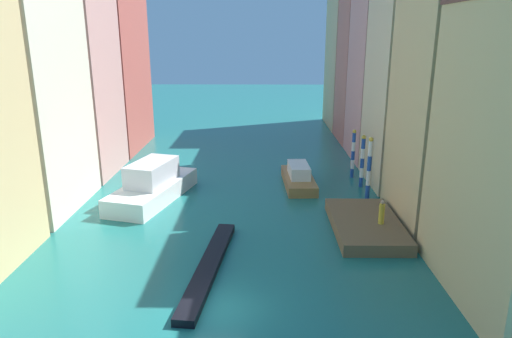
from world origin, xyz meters
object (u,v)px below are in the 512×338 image
at_px(person_on_dock, 382,213).
at_px(motorboat_0, 299,177).
at_px(vaporetto_white, 153,185).
at_px(gondola_black, 209,266).
at_px(mooring_pole_2, 353,153).
at_px(mooring_pole_0, 369,168).
at_px(mooring_pole_1, 362,161).
at_px(waterfront_dock, 366,225).

height_order(person_on_dock, motorboat_0, person_on_dock).
xyz_separation_m(vaporetto_white, gondola_black, (5.56, -11.14, -0.94)).
xyz_separation_m(mooring_pole_2, vaporetto_white, (-16.57, -5.94, -1.10)).
distance_m(mooring_pole_0, mooring_pole_1, 3.11).
xyz_separation_m(mooring_pole_1, vaporetto_white, (-16.82, -3.28, -1.14)).
bearing_deg(waterfront_dock, mooring_pole_2, 83.63).
relative_size(mooring_pole_2, motorboat_0, 0.64).
bearing_deg(mooring_pole_1, person_on_dock, -94.52).
xyz_separation_m(waterfront_dock, person_on_dock, (0.79, -0.72, 1.12)).
distance_m(mooring_pole_1, motorboat_0, 5.49).
bearing_deg(person_on_dock, mooring_pole_2, 87.62).
relative_size(mooring_pole_1, gondola_black, 0.42).
bearing_deg(waterfront_dock, mooring_pole_1, 80.19).
bearing_deg(motorboat_0, mooring_pole_1, -4.16).
height_order(person_on_dock, mooring_pole_1, mooring_pole_1).
bearing_deg(waterfront_dock, mooring_pole_0, 76.59).
height_order(waterfront_dock, mooring_pole_1, mooring_pole_1).
distance_m(mooring_pole_2, motorboat_0, 5.70).
bearing_deg(person_on_dock, gondola_black, -156.03).
bearing_deg(motorboat_0, mooring_pole_2, 24.63).
height_order(waterfront_dock, mooring_pole_0, mooring_pole_0).
relative_size(vaporetto_white, gondola_black, 0.92).
bearing_deg(motorboat_0, vaporetto_white, -162.48).
bearing_deg(mooring_pole_1, motorboat_0, 175.84).
xyz_separation_m(mooring_pole_0, mooring_pole_2, (-0.11, 5.76, -0.30)).
height_order(mooring_pole_1, vaporetto_white, mooring_pole_1).
height_order(person_on_dock, vaporetto_white, vaporetto_white).
bearing_deg(gondola_black, waterfront_dock, 29.01).
height_order(mooring_pole_2, motorboat_0, mooring_pole_2).
height_order(mooring_pole_1, motorboat_0, mooring_pole_1).
distance_m(mooring_pole_1, vaporetto_white, 17.18).
xyz_separation_m(person_on_dock, gondola_black, (-10.49, -4.66, -1.30)).
distance_m(mooring_pole_0, gondola_black, 16.03).
relative_size(mooring_pole_1, vaporetto_white, 0.45).
relative_size(waterfront_dock, mooring_pole_1, 1.77).
bearing_deg(vaporetto_white, motorboat_0, 17.52).
xyz_separation_m(waterfront_dock, mooring_pole_2, (1.31, 11.70, 1.86)).
bearing_deg(vaporetto_white, gondola_black, -63.46).
relative_size(person_on_dock, mooring_pole_1, 0.35).
distance_m(person_on_dock, gondola_black, 11.55).
distance_m(person_on_dock, motorboat_0, 11.10).
bearing_deg(mooring_pole_0, waterfront_dock, -103.41).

